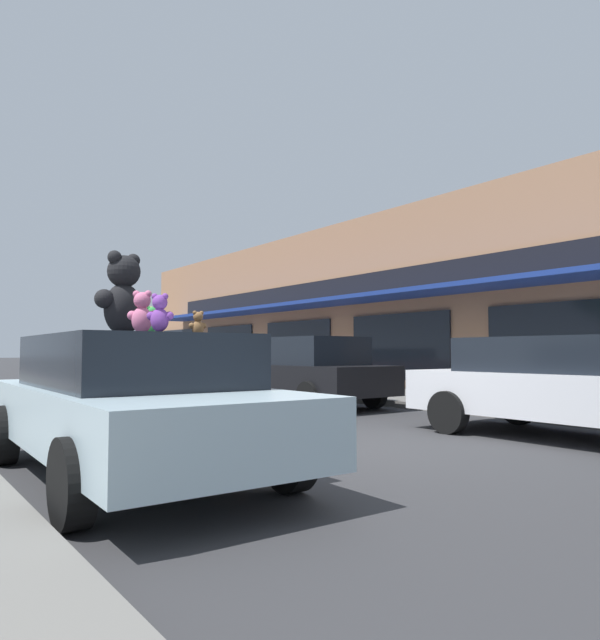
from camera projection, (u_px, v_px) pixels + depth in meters
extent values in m
plane|color=#333335|center=(355.00, 446.00, 7.50)|extent=(260.00, 260.00, 0.00)
cube|color=slate|center=(582.00, 412.00, 11.00)|extent=(3.41, 90.00, 0.15)
cube|color=tan|center=(506.00, 307.00, 20.64)|extent=(11.17, 36.23, 5.69)
cube|color=navy|center=(379.00, 297.00, 16.83)|extent=(1.64, 30.44, 0.12)
cube|color=black|center=(397.00, 280.00, 17.32)|extent=(0.08, 28.99, 0.70)
cube|color=black|center=(563.00, 345.00, 13.07)|extent=(0.06, 3.93, 2.00)
cube|color=black|center=(398.00, 346.00, 17.22)|extent=(0.06, 3.93, 2.00)
cube|color=black|center=(297.00, 348.00, 21.37)|extent=(0.06, 3.93, 2.00)
cube|color=black|center=(229.00, 348.00, 25.52)|extent=(0.06, 3.93, 2.00)
cube|color=black|center=(179.00, 349.00, 29.67)|extent=(0.06, 3.93, 2.00)
cube|color=#ADC6D1|center=(132.00, 415.00, 5.66)|extent=(1.96, 4.63, 0.57)
cube|color=black|center=(133.00, 361.00, 5.69)|extent=(1.70, 2.56, 0.51)
cylinder|color=black|center=(6.00, 435.00, 6.27)|extent=(0.21, 0.65, 0.65)
cylinder|color=black|center=(164.00, 423.00, 7.34)|extent=(0.21, 0.65, 0.65)
cylinder|color=black|center=(71.00, 483.00, 3.95)|extent=(0.21, 0.65, 0.65)
cylinder|color=black|center=(290.00, 455.00, 5.02)|extent=(0.21, 0.65, 0.65)
ellipsoid|color=black|center=(123.00, 309.00, 5.54)|extent=(0.48, 0.44, 0.50)
sphere|color=black|center=(124.00, 271.00, 5.56)|extent=(0.41, 0.41, 0.32)
sphere|color=black|center=(133.00, 260.00, 5.66)|extent=(0.17, 0.17, 0.13)
sphere|color=black|center=(115.00, 257.00, 5.47)|extent=(0.17, 0.17, 0.13)
sphere|color=#3A3A3D|center=(115.00, 274.00, 5.63)|extent=(0.16, 0.16, 0.12)
sphere|color=black|center=(137.00, 302.00, 5.73)|extent=(0.24, 0.24, 0.18)
sphere|color=black|center=(104.00, 299.00, 5.39)|extent=(0.24, 0.24, 0.18)
ellipsoid|color=purple|center=(160.00, 320.00, 4.69)|extent=(0.20, 0.20, 0.20)
sphere|color=purple|center=(160.00, 302.00, 4.69)|extent=(0.18, 0.18, 0.13)
sphere|color=purple|center=(165.00, 296.00, 4.69)|extent=(0.07, 0.07, 0.05)
sphere|color=purple|center=(155.00, 297.00, 4.70)|extent=(0.07, 0.07, 0.05)
sphere|color=#BA67ED|center=(162.00, 304.00, 4.75)|extent=(0.07, 0.07, 0.05)
sphere|color=purple|center=(169.00, 316.00, 4.69)|extent=(0.10, 0.10, 0.07)
sphere|color=purple|center=(151.00, 316.00, 4.71)|extent=(0.10, 0.10, 0.07)
ellipsoid|color=pink|center=(142.00, 320.00, 5.04)|extent=(0.24, 0.23, 0.24)
sphere|color=pink|center=(142.00, 300.00, 5.05)|extent=(0.21, 0.21, 0.15)
sphere|color=pink|center=(148.00, 294.00, 5.05)|extent=(0.09, 0.09, 0.06)
sphere|color=pink|center=(136.00, 294.00, 5.06)|extent=(0.09, 0.09, 0.06)
sphere|color=#FFA3DA|center=(145.00, 302.00, 5.11)|extent=(0.08, 0.08, 0.06)
sphere|color=pink|center=(153.00, 315.00, 5.05)|extent=(0.12, 0.12, 0.09)
sphere|color=pink|center=(132.00, 316.00, 5.06)|extent=(0.12, 0.12, 0.09)
ellipsoid|color=green|center=(152.00, 327.00, 6.25)|extent=(0.21, 0.20, 0.21)
sphere|color=green|center=(152.00, 313.00, 6.26)|extent=(0.18, 0.18, 0.14)
sphere|color=green|center=(157.00, 308.00, 6.26)|extent=(0.08, 0.08, 0.06)
sphere|color=green|center=(148.00, 308.00, 6.25)|extent=(0.08, 0.08, 0.06)
sphere|color=#5ADA6D|center=(153.00, 314.00, 6.31)|extent=(0.07, 0.07, 0.05)
sphere|color=green|center=(160.00, 324.00, 6.27)|extent=(0.11, 0.11, 0.08)
sphere|color=green|center=(144.00, 324.00, 6.25)|extent=(0.11, 0.11, 0.08)
ellipsoid|color=olive|center=(198.00, 328.00, 5.99)|extent=(0.14, 0.12, 0.17)
sphere|color=olive|center=(198.00, 317.00, 6.00)|extent=(0.11, 0.11, 0.11)
sphere|color=olive|center=(202.00, 313.00, 6.02)|extent=(0.05, 0.05, 0.04)
sphere|color=olive|center=(195.00, 313.00, 5.98)|extent=(0.05, 0.05, 0.04)
sphere|color=tan|center=(196.00, 318.00, 6.03)|extent=(0.04, 0.04, 0.04)
sphere|color=olive|center=(204.00, 326.00, 6.03)|extent=(0.07, 0.07, 0.06)
sphere|color=olive|center=(192.00, 326.00, 5.96)|extent=(0.07, 0.07, 0.06)
ellipsoid|color=yellow|center=(155.00, 328.00, 6.79)|extent=(0.24, 0.23, 0.23)
sphere|color=yellow|center=(155.00, 314.00, 6.80)|extent=(0.21, 0.21, 0.15)
sphere|color=yellow|center=(160.00, 309.00, 6.80)|extent=(0.09, 0.09, 0.06)
sphere|color=yellow|center=(151.00, 309.00, 6.80)|extent=(0.09, 0.09, 0.06)
sphere|color=#FFFF4D|center=(157.00, 315.00, 6.86)|extent=(0.08, 0.08, 0.06)
sphere|color=yellow|center=(163.00, 325.00, 6.80)|extent=(0.12, 0.12, 0.09)
sphere|color=yellow|center=(148.00, 325.00, 6.81)|extent=(0.12, 0.12, 0.09)
cube|color=silver|center=(567.00, 394.00, 8.09)|extent=(1.90, 4.40, 0.62)
cube|color=black|center=(566.00, 355.00, 8.12)|extent=(1.67, 2.75, 0.51)
cylinder|color=black|center=(448.00, 412.00, 8.61)|extent=(0.20, 0.65, 0.65)
cylinder|color=black|center=(519.00, 405.00, 9.72)|extent=(0.20, 0.65, 0.65)
cube|color=black|center=(301.00, 378.00, 13.16)|extent=(1.84, 4.71, 0.62)
cube|color=black|center=(301.00, 351.00, 13.19)|extent=(1.62, 3.02, 0.62)
cylinder|color=black|center=(236.00, 390.00, 13.77)|extent=(0.20, 0.65, 0.65)
cylinder|color=black|center=(296.00, 387.00, 14.85)|extent=(0.20, 0.65, 0.65)
cylinder|color=black|center=(309.00, 397.00, 11.43)|extent=(0.20, 0.65, 0.65)
cylinder|color=black|center=(374.00, 393.00, 12.51)|extent=(0.20, 0.65, 0.65)
cube|color=maroon|center=(191.00, 372.00, 17.77)|extent=(1.88, 4.15, 0.56)
cube|color=black|center=(191.00, 355.00, 17.80)|extent=(1.65, 2.19, 0.49)
cylinder|color=black|center=(147.00, 380.00, 18.24)|extent=(0.20, 0.65, 0.65)
cylinder|color=black|center=(199.00, 379.00, 19.33)|extent=(0.20, 0.65, 0.65)
cylinder|color=black|center=(182.00, 384.00, 16.18)|extent=(0.20, 0.65, 0.65)
cylinder|color=black|center=(238.00, 382.00, 17.27)|extent=(0.20, 0.65, 0.65)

